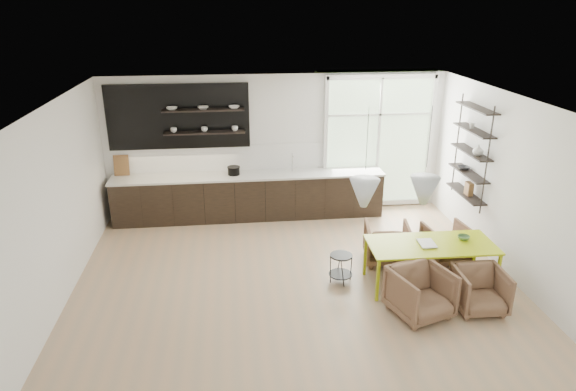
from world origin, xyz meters
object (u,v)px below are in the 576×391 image
at_px(dining_table, 431,247).
at_px(armchair_front_right, 480,290).
at_px(armchair_back_right, 446,243).
at_px(wire_stool, 341,264).
at_px(armchair_back_left, 387,243).
at_px(armchair_front_left, 420,293).

bearing_deg(dining_table, armchair_front_right, -57.65).
height_order(armchair_back_right, wire_stool, armchair_back_right).
bearing_deg(armchair_back_left, armchair_front_left, 99.30).
height_order(armchair_front_left, wire_stool, armchair_front_left).
relative_size(dining_table, armchair_front_right, 2.79).
height_order(dining_table, wire_stool, dining_table).
xyz_separation_m(armchair_back_right, wire_stool, (-1.96, -0.51, -0.02)).
bearing_deg(armchair_back_left, armchair_back_right, -175.56).
height_order(armchair_back_right, armchair_front_right, armchair_back_right).
xyz_separation_m(dining_table, armchair_back_left, (-0.44, 0.84, -0.32)).
height_order(armchair_front_left, armchair_front_right, armchair_front_left).
xyz_separation_m(armchair_back_right, armchair_front_left, (-1.03, -1.55, 0.03)).
bearing_deg(armchair_front_right, wire_stool, 152.88).
distance_m(armchair_back_left, armchair_front_right, 1.85).
distance_m(dining_table, armchair_front_left, 0.96).
distance_m(dining_table, armchair_back_left, 1.00).
bearing_deg(armchair_back_right, dining_table, 45.62).
distance_m(armchair_back_right, armchair_front_right, 1.53).
height_order(armchair_back_right, armchair_front_left, armchair_front_left).
height_order(armchair_back_left, armchair_front_left, armchair_front_left).
bearing_deg(dining_table, armchair_back_left, 118.59).
bearing_deg(wire_stool, dining_table, -9.88).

